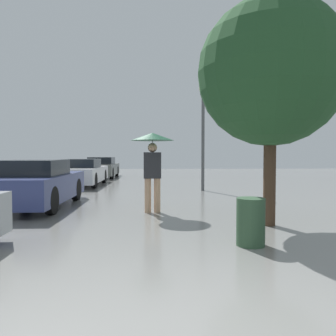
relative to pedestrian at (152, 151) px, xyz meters
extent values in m
cylinder|color=tan|center=(-0.11, 0.00, -1.09)|extent=(0.16, 0.16, 0.84)
cylinder|color=tan|center=(0.11, 0.00, -1.09)|extent=(0.16, 0.16, 0.84)
cube|color=#2D2D33|center=(0.00, 0.00, -0.36)|extent=(0.42, 0.25, 0.63)
sphere|color=tan|center=(0.00, 0.00, 0.07)|extent=(0.23, 0.23, 0.23)
cylinder|color=#515456|center=(0.00, 0.00, -0.09)|extent=(0.02, 0.02, 0.67)
cone|color=#14472D|center=(0.00, 0.00, 0.34)|extent=(1.05, 1.05, 0.18)
cube|color=navy|center=(-3.17, 1.08, -0.99)|extent=(1.74, 4.03, 0.69)
cube|color=black|center=(-3.17, 0.88, -0.44)|extent=(1.48, 1.81, 0.40)
cylinder|color=black|center=(-3.96, 2.33, -1.18)|extent=(0.18, 0.67, 0.67)
cylinder|color=black|center=(-2.39, 2.33, -1.18)|extent=(0.18, 0.67, 0.67)
cylinder|color=black|center=(-2.39, -0.17, -1.18)|extent=(0.18, 0.67, 0.67)
cube|color=silver|center=(-3.26, 7.30, -1.01)|extent=(1.73, 4.41, 0.65)
cube|color=black|center=(-3.26, 7.08, -0.49)|extent=(1.47, 1.99, 0.38)
cylinder|color=black|center=(-4.04, 8.67, -1.18)|extent=(0.18, 0.66, 0.66)
cylinder|color=black|center=(-2.48, 8.67, -1.18)|extent=(0.18, 0.66, 0.66)
cylinder|color=black|center=(-4.04, 5.93, -1.18)|extent=(0.18, 0.66, 0.66)
cylinder|color=black|center=(-2.48, 5.93, -1.18)|extent=(0.18, 0.66, 0.66)
cube|color=#4C514C|center=(-3.15, 12.50, -1.01)|extent=(1.66, 4.26, 0.66)
cube|color=black|center=(-3.15, 12.29, -0.47)|extent=(1.41, 1.92, 0.42)
cylinder|color=black|center=(-3.90, 13.82, -1.18)|extent=(0.18, 0.66, 0.66)
cylinder|color=black|center=(-2.40, 13.82, -1.18)|extent=(0.18, 0.66, 0.66)
cylinder|color=black|center=(-3.90, 11.18, -1.18)|extent=(0.18, 0.66, 0.66)
cylinder|color=black|center=(-2.40, 11.18, -1.18)|extent=(0.18, 0.66, 0.66)
cylinder|color=#473323|center=(2.34, -1.55, -0.40)|extent=(0.24, 0.24, 2.24)
sphere|color=#234C28|center=(2.34, -1.55, 1.52)|extent=(2.89, 2.89, 2.89)
cylinder|color=#515456|center=(1.97, 4.81, 0.43)|extent=(0.12, 0.12, 3.90)
sphere|color=beige|center=(1.97, 4.81, 2.48)|extent=(0.34, 0.34, 0.34)
cylinder|color=#2D4C33|center=(1.54, -2.97, -1.14)|extent=(0.44, 0.44, 0.74)
camera|label=1|loc=(0.02, -7.97, -0.09)|focal=35.00mm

